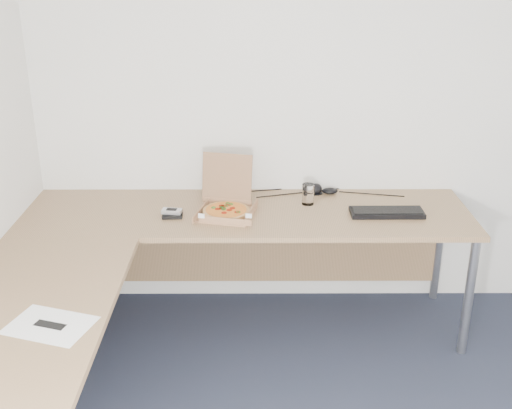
{
  "coord_description": "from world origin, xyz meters",
  "views": [
    {
      "loc": [
        -0.46,
        -1.88,
        2.1
      ],
      "look_at": [
        -0.45,
        1.28,
        0.82
      ],
      "focal_mm": 44.52,
      "sensor_mm": 36.0,
      "label": 1
    }
  ],
  "objects_px": {
    "keyboard": "(387,213)",
    "wallet": "(172,215)",
    "desk": "(182,250)",
    "pizza_box": "(226,208)",
    "drinking_glass": "(308,194)"
  },
  "relations": [
    {
      "from": "desk",
      "to": "pizza_box",
      "type": "distance_m",
      "value": 0.45
    },
    {
      "from": "pizza_box",
      "to": "wallet",
      "type": "relative_size",
      "value": 3.09
    },
    {
      "from": "desk",
      "to": "drinking_glass",
      "type": "height_order",
      "value": "drinking_glass"
    },
    {
      "from": "pizza_box",
      "to": "desk",
      "type": "bearing_deg",
      "value": -104.77
    },
    {
      "from": "keyboard",
      "to": "wallet",
      "type": "height_order",
      "value": "keyboard"
    },
    {
      "from": "pizza_box",
      "to": "wallet",
      "type": "distance_m",
      "value": 0.3
    },
    {
      "from": "drinking_glass",
      "to": "desk",
      "type": "bearing_deg",
      "value": -141.49
    },
    {
      "from": "desk",
      "to": "keyboard",
      "type": "relative_size",
      "value": 6.2
    },
    {
      "from": "pizza_box",
      "to": "keyboard",
      "type": "xyz_separation_m",
      "value": [
        0.89,
        -0.02,
        -0.02
      ]
    },
    {
      "from": "pizza_box",
      "to": "keyboard",
      "type": "relative_size",
      "value": 0.84
    },
    {
      "from": "desk",
      "to": "keyboard",
      "type": "distance_m",
      "value": 1.16
    },
    {
      "from": "pizza_box",
      "to": "drinking_glass",
      "type": "relative_size",
      "value": 2.79
    },
    {
      "from": "wallet",
      "to": "drinking_glass",
      "type": "bearing_deg",
      "value": 10.29
    },
    {
      "from": "desk",
      "to": "pizza_box",
      "type": "relative_size",
      "value": 7.4
    },
    {
      "from": "keyboard",
      "to": "wallet",
      "type": "relative_size",
      "value": 3.68
    }
  ]
}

